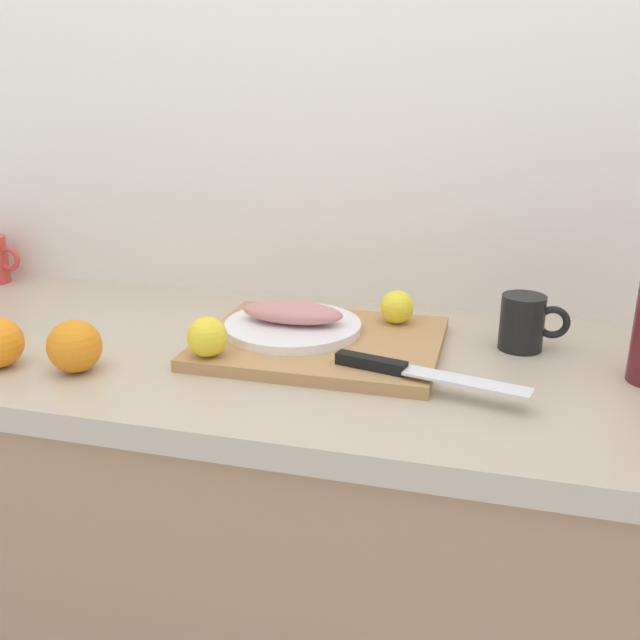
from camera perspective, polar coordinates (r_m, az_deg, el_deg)
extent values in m
cube|color=white|center=(1.36, 3.44, 16.03)|extent=(3.20, 0.05, 2.50)
cube|color=#9E7A56|center=(1.37, -0.23, -21.46)|extent=(2.00, 0.58, 0.86)
cube|color=#B7A88E|center=(1.13, -0.26, -3.84)|extent=(2.00, 0.60, 0.04)
cube|color=tan|center=(1.15, 0.00, -1.89)|extent=(0.40, 0.32, 0.02)
cylinder|color=white|center=(1.17, -2.29, -0.55)|extent=(0.24, 0.24, 0.01)
ellipsoid|color=tan|center=(1.16, -2.31, 0.63)|extent=(0.18, 0.08, 0.04)
cube|color=silver|center=(0.97, 12.15, -5.06)|extent=(0.18, 0.07, 0.00)
cube|color=black|center=(1.02, 4.30, -3.60)|extent=(0.11, 0.05, 0.02)
sphere|color=yellow|center=(1.21, 6.47, 1.09)|extent=(0.06, 0.06, 0.06)
sphere|color=yellow|center=(1.07, -9.42, -1.41)|extent=(0.06, 0.06, 0.06)
torus|color=#CC3F38|center=(1.66, -24.60, 4.67)|extent=(0.06, 0.01, 0.06)
cylinder|color=black|center=(1.18, 16.54, -0.20)|extent=(0.07, 0.07, 0.09)
torus|color=black|center=(1.18, 18.90, -0.18)|extent=(0.06, 0.01, 0.06)
sphere|color=orange|center=(1.11, -19.85, -2.08)|extent=(0.08, 0.08, 0.08)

